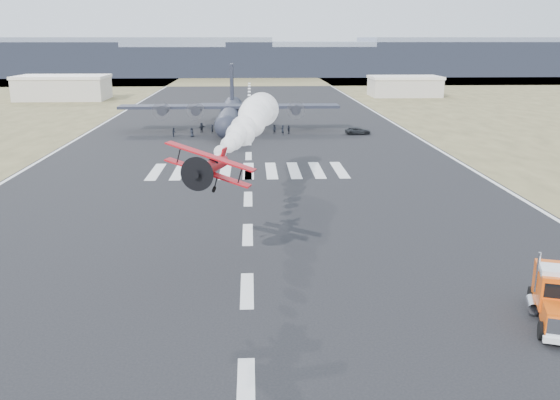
{
  "coord_description": "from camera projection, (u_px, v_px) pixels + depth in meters",
  "views": [
    {
      "loc": [
        0.42,
        -25.71,
        16.79
      ],
      "look_at": [
        2.71,
        20.82,
        4.0
      ],
      "focal_mm": 38.0,
      "sensor_mm": 36.0,
      "label": 1
    }
  ],
  "objects": [
    {
      "name": "ground",
      "position": [
        246.0,
        390.0,
        29.19
      ],
      "size": [
        500.0,
        500.0,
        0.0
      ],
      "primitive_type": "plane",
      "color": "black",
      "rests_on": "ground"
    },
    {
      "name": "scrub_far",
      "position": [
        249.0,
        79.0,
        250.71
      ],
      "size": [
        500.0,
        80.0,
        0.0
      ],
      "primitive_type": "cube",
      "color": "brown",
      "rests_on": "ground"
    },
    {
      "name": "runway_markings",
      "position": [
        249.0,
        156.0,
        86.98
      ],
      "size": [
        60.0,
        260.0,
        0.01
      ],
      "primitive_type": null,
      "color": "silver",
      "rests_on": "ground"
    },
    {
      "name": "ridge_seg_c",
      "position": [
        109.0,
        56.0,
        274.28
      ],
      "size": [
        150.0,
        50.0,
        17.0
      ],
      "primitive_type": "cube",
      "color": "slate",
      "rests_on": "ground"
    },
    {
      "name": "ridge_seg_d",
      "position": [
        249.0,
        60.0,
        277.89
      ],
      "size": [
        150.0,
        50.0,
        13.0
      ],
      "primitive_type": "cube",
      "color": "slate",
      "rests_on": "ground"
    },
    {
      "name": "ridge_seg_e",
      "position": [
        386.0,
        58.0,
        280.71
      ],
      "size": [
        150.0,
        50.0,
        15.0
      ],
      "primitive_type": "cube",
      "color": "slate",
      "rests_on": "ground"
    },
    {
      "name": "ridge_seg_f",
      "position": [
        521.0,
        56.0,
        283.52
      ],
      "size": [
        150.0,
        50.0,
        17.0
      ],
      "primitive_type": "cube",
      "color": "slate",
      "rests_on": "ground"
    },
    {
      "name": "hangar_left",
      "position": [
        63.0,
        87.0,
        165.48
      ],
      "size": [
        24.5,
        14.5,
        6.7
      ],
      "color": "#B3AC9F",
      "rests_on": "ground"
    },
    {
      "name": "hangar_right",
      "position": [
        405.0,
        86.0,
        175.05
      ],
      "size": [
        20.5,
        12.5,
        5.9
      ],
      "color": "#B3AC9F",
      "rests_on": "ground"
    },
    {
      "name": "semi_truck",
      "position": [
        559.0,
        296.0,
        35.72
      ],
      "size": [
        4.65,
        8.06,
        3.56
      ],
      "rotation": [
        0.0,
        0.0,
        -0.33
      ],
      "color": "black",
      "rests_on": "ground"
    },
    {
      "name": "aerobatic_biplane",
      "position": [
        210.0,
        167.0,
        42.35
      ],
      "size": [
        6.52,
        6.05,
        3.38
      ],
      "rotation": [
        0.0,
        0.27,
        -0.13
      ],
      "color": "#A70B14"
    },
    {
      "name": "smoke_trail",
      "position": [
        255.0,
        118.0,
        66.69
      ],
      "size": [
        6.27,
        30.51,
        4.18
      ],
      "rotation": [
        0.0,
        0.0,
        -0.13
      ],
      "color": "white"
    },
    {
      "name": "transport_aircraft",
      "position": [
        230.0,
        113.0,
        111.6
      ],
      "size": [
        40.44,
        33.36,
        11.72
      ],
      "rotation": [
        0.0,
        0.0,
        -0.01
      ],
      "color": "#1F222F",
      "rests_on": "ground"
    },
    {
      "name": "support_vehicle",
      "position": [
        358.0,
        131.0,
        106.4
      ],
      "size": [
        4.67,
        2.37,
        1.27
      ],
      "primitive_type": "imported",
      "rotation": [
        0.0,
        0.0,
        1.63
      ],
      "color": "black",
      "rests_on": "ground"
    },
    {
      "name": "crew_a",
      "position": [
        212.0,
        129.0,
        107.23
      ],
      "size": [
        0.73,
        0.77,
        1.63
      ],
      "primitive_type": "imported",
      "rotation": [
        0.0,
        0.0,
        4.14
      ],
      "color": "black",
      "rests_on": "ground"
    },
    {
      "name": "crew_b",
      "position": [
        274.0,
        129.0,
        107.02
      ],
      "size": [
        0.9,
        0.92,
        1.64
      ],
      "primitive_type": "imported",
      "rotation": [
        0.0,
        0.0,
        5.46
      ],
      "color": "black",
      "rests_on": "ground"
    },
    {
      "name": "crew_c",
      "position": [
        235.0,
        127.0,
        108.59
      ],
      "size": [
        0.85,
        1.31,
        1.87
      ],
      "primitive_type": "imported",
      "rotation": [
        0.0,
        0.0,
        1.83
      ],
      "color": "black",
      "rests_on": "ground"
    },
    {
      "name": "crew_d",
      "position": [
        289.0,
        130.0,
        106.84
      ],
      "size": [
        0.89,
        1.02,
        1.56
      ],
      "primitive_type": "imported",
      "rotation": [
        0.0,
        0.0,
        4.13
      ],
      "color": "black",
      "rests_on": "ground"
    },
    {
      "name": "crew_e",
      "position": [
        192.0,
        132.0,
        103.54
      ],
      "size": [
        0.94,
        0.83,
        1.64
      ],
      "primitive_type": "imported",
      "rotation": [
        0.0,
        0.0,
        5.75
      ],
      "color": "black",
      "rests_on": "ground"
    },
    {
      "name": "crew_f",
      "position": [
        202.0,
        128.0,
        108.44
      ],
      "size": [
        1.46,
        1.61,
        1.78
      ],
      "primitive_type": "imported",
      "rotation": [
        0.0,
        0.0,
        0.88
      ],
      "color": "black",
      "rests_on": "ground"
    },
    {
      "name": "crew_g",
      "position": [
        283.0,
        130.0,
        105.64
      ],
      "size": [
        0.83,
        0.85,
        1.8
      ],
      "primitive_type": "imported",
      "rotation": [
        0.0,
        0.0,
        4.06
      ],
      "color": "black",
      "rests_on": "ground"
    },
    {
      "name": "crew_h",
      "position": [
        174.0,
        132.0,
        103.74
      ],
      "size": [
        0.71,
        0.88,
        1.58
      ],
      "primitive_type": "imported",
      "rotation": [
        0.0,
        0.0,
        1.91
      ],
      "color": "black",
      "rests_on": "ground"
    }
  ]
}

